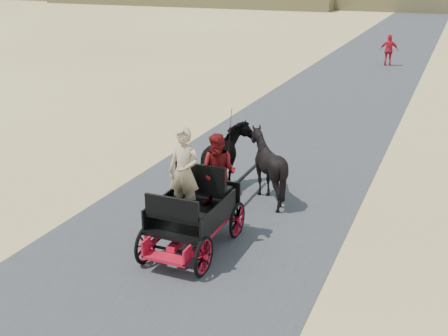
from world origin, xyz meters
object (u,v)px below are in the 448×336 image
at_px(horse_left, 225,160).
at_px(horse_right, 267,166).
at_px(carriage, 193,232).
at_px(pedestrian, 389,50).

distance_m(horse_left, horse_right, 1.10).
height_order(carriage, horse_left, horse_left).
xyz_separation_m(horse_left, horse_right, (1.10, 0.00, 0.00)).
bearing_deg(carriage, horse_left, 100.39).
relative_size(horse_left, horse_right, 1.18).
distance_m(carriage, pedestrian, 23.46).
bearing_deg(horse_left, carriage, 100.39).
xyz_separation_m(carriage, pedestrian, (0.76, 23.45, 0.50)).
bearing_deg(horse_right, carriage, 79.61).
distance_m(horse_right, pedestrian, 20.45).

